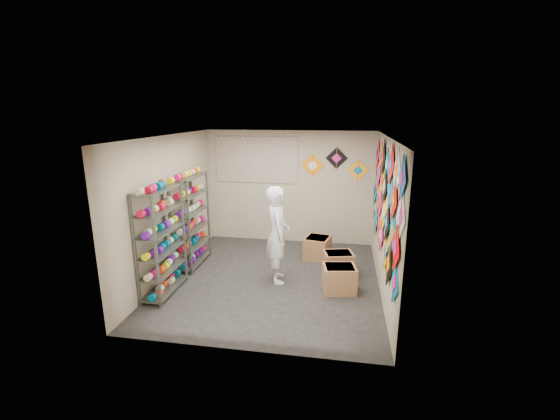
% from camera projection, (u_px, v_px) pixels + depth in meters
% --- Properties ---
extents(ground, '(4.50, 4.50, 0.00)m').
position_uv_depth(ground, '(272.00, 279.00, 7.20)').
color(ground, black).
extents(room_walls, '(4.50, 4.50, 4.50)m').
position_uv_depth(room_walls, '(272.00, 196.00, 6.78)').
color(room_walls, tan).
rests_on(room_walls, ground).
extents(shelf_rack_front, '(0.40, 1.10, 1.90)m').
position_uv_depth(shelf_rack_front, '(161.00, 242.00, 6.43)').
color(shelf_rack_front, '#4C5147').
rests_on(shelf_rack_front, ground).
extents(shelf_rack_back, '(0.40, 1.10, 1.90)m').
position_uv_depth(shelf_rack_back, '(191.00, 221.00, 7.67)').
color(shelf_rack_back, '#4C5147').
rests_on(shelf_rack_back, ground).
extents(string_spools, '(0.12, 2.36, 0.12)m').
position_uv_depth(string_spools, '(177.00, 226.00, 7.03)').
color(string_spools, '#EE0E7A').
rests_on(string_spools, ground).
extents(kite_wall_display, '(0.06, 4.29, 2.07)m').
position_uv_depth(kite_wall_display, '(384.00, 200.00, 6.46)').
color(kite_wall_display, '#00709F').
rests_on(kite_wall_display, room_walls).
extents(back_wall_kites, '(1.57, 0.02, 0.78)m').
position_uv_depth(back_wall_kites, '(334.00, 165.00, 8.67)').
color(back_wall_kites, '#FF8000').
rests_on(back_wall_kites, room_walls).
extents(poster, '(2.00, 0.01, 1.10)m').
position_uv_depth(poster, '(256.00, 160.00, 8.94)').
color(poster, '#6F53B4').
rests_on(poster, room_walls).
extents(shopkeeper, '(0.89, 0.78, 1.83)m').
position_uv_depth(shopkeeper, '(278.00, 235.00, 6.92)').
color(shopkeeper, silver).
rests_on(shopkeeper, ground).
extents(carton_a, '(0.64, 0.56, 0.48)m').
position_uv_depth(carton_a, '(339.00, 279.00, 6.66)').
color(carton_a, olive).
rests_on(carton_a, ground).
extents(carton_b, '(0.65, 0.57, 0.46)m').
position_uv_depth(carton_b, '(338.00, 264.00, 7.35)').
color(carton_b, olive).
rests_on(carton_b, ground).
extents(carton_c, '(0.61, 0.65, 0.49)m').
position_uv_depth(carton_c, '(317.00, 248.00, 8.14)').
color(carton_c, olive).
rests_on(carton_c, ground).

